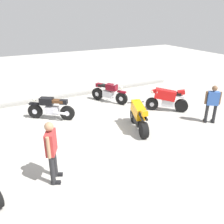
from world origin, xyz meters
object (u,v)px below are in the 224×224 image
Objects in this scene: motorcycle_maroon_cruiser at (109,92)px; motorcycle_red_sportbike at (167,99)px; person_in_red_shirt at (51,148)px; motorcycle_orange_sportbike at (139,116)px; motorcycle_black_cruiser at (51,108)px; person_in_blue_shirt at (212,102)px.

motorcycle_red_sportbike is (1.83, -2.31, 0.07)m from motorcycle_maroon_cruiser.
motorcycle_orange_sportbike is at bearing 47.33° from person_in_red_shirt.
person_in_red_shirt is at bearing 128.72° from motorcycle_orange_sportbike.
motorcycle_maroon_cruiser and motorcycle_black_cruiser have the same top height.
person_in_blue_shirt reaches higher than motorcycle_orange_sportbike.
motorcycle_black_cruiser is (-2.78, 2.58, -0.07)m from motorcycle_orange_sportbike.
person_in_red_shirt reaches higher than motorcycle_orange_sportbike.
person_in_red_shirt is (-3.77, -1.52, 0.43)m from motorcycle_orange_sportbike.
person_in_red_shirt reaches higher than motorcycle_black_cruiser.
person_in_red_shirt is at bearing 130.76° from person_in_blue_shirt.
person_in_red_shirt is 1.10× the size of person_in_blue_shirt.
motorcycle_orange_sportbike is (-0.39, -3.32, 0.07)m from motorcycle_maroon_cruiser.
motorcycle_maroon_cruiser is 3.34m from motorcycle_orange_sportbike.
person_in_blue_shirt is at bearing 0.29° from motorcycle_maroon_cruiser.
motorcycle_maroon_cruiser is 1.04× the size of person_in_red_shirt.
motorcycle_maroon_cruiser is 2.95m from motorcycle_red_sportbike.
motorcycle_black_cruiser is at bearing 94.54° from person_in_blue_shirt.
person_in_blue_shirt reaches higher than motorcycle_maroon_cruiser.
motorcycle_black_cruiser is at bearing -108.50° from motorcycle_maroon_cruiser.
motorcycle_red_sportbike reaches higher than motorcycle_maroon_cruiser.
motorcycle_orange_sportbike is 1.09× the size of motorcycle_black_cruiser.
person_in_red_shirt is (-4.16, -4.83, 0.50)m from motorcycle_maroon_cruiser.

